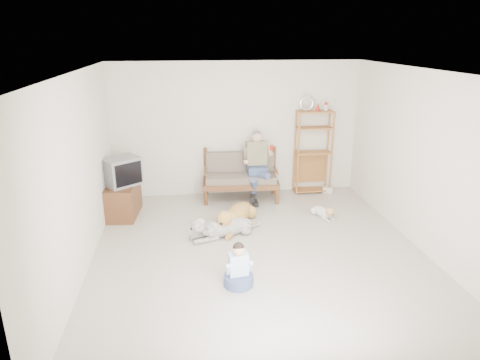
{
  "coord_description": "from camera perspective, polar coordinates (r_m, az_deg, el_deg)",
  "views": [
    {
      "loc": [
        -1.06,
        -5.72,
        3.15
      ],
      "look_at": [
        -0.17,
        1.0,
        0.86
      ],
      "focal_mm": 32.0,
      "sensor_mm": 36.0,
      "label": 1
    }
  ],
  "objects": [
    {
      "name": "loveseat",
      "position": [
        8.6,
        0.03,
        0.63
      ],
      "size": [
        1.55,
        0.82,
        0.95
      ],
      "rotation": [
        0.0,
        0.0,
        -0.08
      ],
      "color": "brown",
      "rests_on": "ground"
    },
    {
      "name": "man",
      "position": [
        8.42,
        2.26,
        1.3
      ],
      "size": [
        0.53,
        0.75,
        1.22
      ],
      "color": "#465881",
      "rests_on": "loveseat"
    },
    {
      "name": "golden_retriever",
      "position": [
        7.43,
        -0.73,
        -4.87
      ],
      "size": [
        0.84,
        1.35,
        0.45
      ],
      "rotation": [
        0.0,
        0.0,
        -0.51
      ],
      "color": "#BA7F40",
      "rests_on": "ground"
    },
    {
      "name": "wall_front",
      "position": [
        3.63,
        10.72,
        -11.43
      ],
      "size": [
        5.0,
        0.0,
        5.0
      ],
      "primitive_type": "plane",
      "rotation": [
        -1.57,
        0.0,
        0.0
      ],
      "color": "beige",
      "rests_on": "ground"
    },
    {
      "name": "wall_left",
      "position": [
        6.16,
        -20.72,
        0.44
      ],
      "size": [
        0.0,
        5.5,
        5.5
      ],
      "primitive_type": "plane",
      "rotation": [
        1.57,
        0.0,
        1.57
      ],
      "color": "beige",
      "rests_on": "ground"
    },
    {
      "name": "etagere",
      "position": [
        8.96,
        9.71,
        3.78
      ],
      "size": [
        0.77,
        0.34,
        2.02
      ],
      "color": "#A16132",
      "rests_on": "ground"
    },
    {
      "name": "crt_tv",
      "position": [
        7.94,
        -15.47,
        1.13
      ],
      "size": [
        0.77,
        0.74,
        0.5
      ],
      "rotation": [
        0.0,
        0.0,
        -0.94
      ],
      "color": "slate",
      "rests_on": "tv_stand"
    },
    {
      "name": "wall_right",
      "position": [
        6.97,
        23.48,
        2.14
      ],
      "size": [
        0.0,
        5.5,
        5.5
      ],
      "primitive_type": "plane",
      "rotation": [
        1.57,
        0.0,
        -1.57
      ],
      "color": "beige",
      "rests_on": "ground"
    },
    {
      "name": "floor",
      "position": [
        6.61,
        2.62,
        -9.79
      ],
      "size": [
        5.5,
        5.5,
        0.0
      ],
      "primitive_type": "plane",
      "color": "#BBB3A4",
      "rests_on": "ground"
    },
    {
      "name": "tv_stand",
      "position": [
        8.12,
        -15.35,
        -2.57
      ],
      "size": [
        0.59,
        0.95,
        0.6
      ],
      "rotation": [
        0.0,
        0.0,
        -0.1
      ],
      "color": "brown",
      "rests_on": "ground"
    },
    {
      "name": "ceiling",
      "position": [
        5.83,
        3.02,
        14.22
      ],
      "size": [
        5.5,
        5.5,
        0.0
      ],
      "primitive_type": "plane",
      "rotation": [
        3.14,
        0.0,
        0.0
      ],
      "color": "white",
      "rests_on": "ground"
    },
    {
      "name": "book_stack",
      "position": [
        9.23,
        11.6,
        -1.25
      ],
      "size": [
        0.24,
        0.2,
        0.13
      ],
      "primitive_type": "cube",
      "rotation": [
        0.0,
        0.0,
        -0.33
      ],
      "color": "white",
      "rests_on": "ground"
    },
    {
      "name": "shaggy_dog",
      "position": [
        7.08,
        -2.56,
        -6.32
      ],
      "size": [
        1.29,
        0.6,
        0.4
      ],
      "rotation": [
        0.0,
        0.0,
        -1.24
      ],
      "color": "white",
      "rests_on": "ground"
    },
    {
      "name": "child",
      "position": [
        5.75,
        -0.21,
        -11.9
      ],
      "size": [
        0.39,
        0.39,
        0.62
      ],
      "rotation": [
        0.0,
        0.0,
        0.13
      ],
      "color": "#465881",
      "rests_on": "ground"
    },
    {
      "name": "wall_back",
      "position": [
        8.72,
        -0.44,
        6.76
      ],
      "size": [
        5.0,
        0.0,
        5.0
      ],
      "primitive_type": "plane",
      "rotation": [
        1.57,
        0.0,
        0.0
      ],
      "color": "beige",
      "rests_on": "ground"
    },
    {
      "name": "wall_outlet",
      "position": [
        8.92,
        -8.4,
        -0.16
      ],
      "size": [
        0.12,
        0.02,
        0.08
      ],
      "primitive_type": "cube",
      "color": "silver",
      "rests_on": "ground"
    },
    {
      "name": "terrier",
      "position": [
        7.95,
        11.15,
        -4.22
      ],
      "size": [
        0.33,
        0.65,
        0.25
      ],
      "rotation": [
        0.0,
        0.0,
        0.33
      ],
      "color": "silver",
      "rests_on": "ground"
    }
  ]
}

